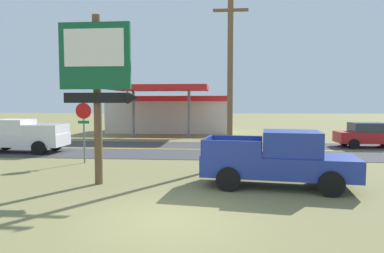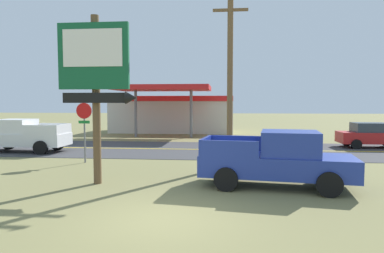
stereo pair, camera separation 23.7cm
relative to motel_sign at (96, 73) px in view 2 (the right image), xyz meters
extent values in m
plane|color=olive|center=(2.96, -3.47, -3.98)|extent=(180.00, 180.00, 0.00)
cube|color=#3D3D3F|center=(2.96, 9.53, -3.97)|extent=(140.00, 8.00, 0.02)
cube|color=gold|center=(2.96, 9.53, -3.96)|extent=(126.00, 0.20, 0.01)
cylinder|color=brown|center=(-0.06, 0.13, -0.97)|extent=(0.28, 0.28, 6.02)
cube|color=#145633|center=(-0.06, -0.05, 0.58)|extent=(2.53, 0.16, 2.31)
cube|color=white|center=(-0.06, -0.14, 0.86)|extent=(2.13, 0.03, 1.29)
cube|color=black|center=(-0.06, -0.05, -0.88)|extent=(2.28, 0.12, 0.36)
cone|color=black|center=(1.28, -0.05, -0.88)|extent=(0.40, 0.44, 0.44)
cylinder|color=slate|center=(-2.29, 4.30, -2.88)|extent=(0.08, 0.08, 2.20)
cylinder|color=red|center=(-2.29, 4.27, -1.43)|extent=(0.76, 0.03, 0.76)
cylinder|color=white|center=(-2.29, 4.29, -1.43)|extent=(0.80, 0.01, 0.80)
cube|color=#19722D|center=(-2.29, 4.27, -1.98)|extent=(0.56, 0.03, 0.14)
cylinder|color=brown|center=(4.75, 3.98, 0.21)|extent=(0.26, 0.26, 8.39)
cube|color=brown|center=(4.75, 3.98, 3.10)|extent=(1.58, 0.12, 0.12)
cube|color=beige|center=(-0.75, 23.17, -2.18)|extent=(12.00, 6.00, 3.60)
cube|color=red|center=(-0.75, 20.12, -0.63)|extent=(12.00, 0.12, 0.50)
cube|color=red|center=(-0.75, 17.17, 0.22)|extent=(8.00, 5.00, 0.40)
cylinder|color=slate|center=(-3.15, 17.17, -1.88)|extent=(0.24, 0.24, 4.20)
cylinder|color=slate|center=(1.65, 17.17, -1.88)|extent=(0.24, 0.24, 4.20)
cube|color=#233893|center=(6.32, 0.24, -3.22)|extent=(5.42, 2.65, 0.72)
cube|color=#233893|center=(6.77, 0.18, -2.44)|extent=(2.13, 2.04, 0.84)
cube|color=#28333D|center=(7.65, 0.06, -2.44)|extent=(0.32, 1.65, 0.71)
cube|color=#233893|center=(4.94, 1.36, -2.58)|extent=(1.95, 0.38, 0.56)
cube|color=#233893|center=(4.69, -0.46, -2.58)|extent=(1.95, 0.38, 0.56)
cube|color=#233893|center=(3.85, 0.58, -2.58)|extent=(0.38, 1.88, 0.56)
cylinder|color=black|center=(8.05, 0.99, -3.58)|extent=(0.83, 0.39, 0.80)
cylinder|color=black|center=(7.79, -0.95, -3.58)|extent=(0.83, 0.39, 0.80)
cylinder|color=black|center=(4.86, 1.43, -3.58)|extent=(0.83, 0.39, 0.80)
cylinder|color=black|center=(4.59, -0.51, -3.58)|extent=(0.83, 0.39, 0.80)
cube|color=silver|center=(-7.46, 7.53, -3.22)|extent=(5.20, 1.96, 0.72)
cube|color=silver|center=(-7.91, 7.53, -2.44)|extent=(1.90, 1.80, 0.84)
cube|color=#28333D|center=(-8.80, 7.53, -2.44)|extent=(0.10, 1.66, 0.71)
cube|color=silver|center=(-5.93, 6.61, -2.58)|extent=(1.95, 0.12, 0.56)
cube|color=silver|center=(-5.93, 8.45, -2.58)|extent=(1.95, 0.12, 0.56)
cube|color=silver|center=(-4.96, 7.53, -2.58)|extent=(0.12, 1.88, 0.56)
cylinder|color=black|center=(-9.07, 8.51, -3.58)|extent=(0.80, 0.28, 0.80)
cylinder|color=black|center=(-5.84, 6.55, -3.58)|extent=(0.80, 0.28, 0.80)
cylinder|color=black|center=(-5.84, 8.51, -3.58)|extent=(0.80, 0.28, 0.80)
cube|color=red|center=(14.10, 11.53, -3.30)|extent=(4.20, 1.76, 0.72)
cube|color=#2D3842|center=(13.95, 11.53, -2.64)|extent=(2.10, 1.56, 0.60)
cylinder|color=black|center=(12.80, 12.41, -3.66)|extent=(0.64, 0.24, 0.64)
cylinder|color=black|center=(12.80, 10.65, -3.66)|extent=(0.64, 0.24, 0.64)
camera|label=1|loc=(4.32, -11.84, -1.06)|focal=32.16mm
camera|label=2|loc=(4.56, -11.82, -1.06)|focal=32.16mm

